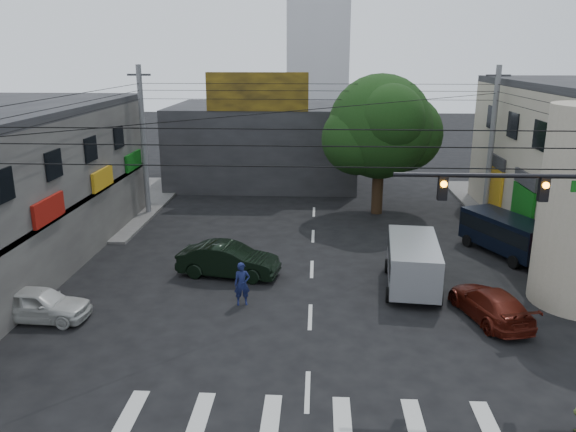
# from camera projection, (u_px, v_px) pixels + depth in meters

# --- Properties ---
(ground) EXTENTS (160.00, 160.00, 0.00)m
(ground) POSITION_uv_depth(u_px,v_px,m) (309.00, 343.00, 19.81)
(ground) COLOR black
(ground) RESTS_ON ground
(sidewalk_far_left) EXTENTS (16.00, 16.00, 0.15)m
(sidewalk_far_left) POSITION_uv_depth(u_px,v_px,m) (48.00, 203.00, 37.98)
(sidewalk_far_left) COLOR #514F4C
(sidewalk_far_left) RESTS_ON ground
(building_far) EXTENTS (14.00, 10.00, 6.00)m
(building_far) POSITION_uv_depth(u_px,v_px,m) (265.00, 144.00, 44.11)
(building_far) COLOR #232326
(building_far) RESTS_ON ground
(billboard) EXTENTS (7.00, 0.30, 2.60)m
(billboard) POSITION_uv_depth(u_px,v_px,m) (257.00, 92.00, 38.21)
(billboard) COLOR olive
(billboard) RESTS_ON building_far
(street_tree) EXTENTS (6.40, 6.40, 8.70)m
(street_tree) POSITION_uv_depth(u_px,v_px,m) (380.00, 127.00, 34.38)
(street_tree) COLOR black
(street_tree) RESTS_ON ground
(traffic_gantry) EXTENTS (7.10, 0.35, 7.20)m
(traffic_gantry) POSITION_uv_depth(u_px,v_px,m) (567.00, 224.00, 17.09)
(traffic_gantry) COLOR black
(traffic_gantry) RESTS_ON ground
(utility_pole_far_left) EXTENTS (0.32, 0.32, 9.20)m
(utility_pole_far_left) POSITION_uv_depth(u_px,v_px,m) (144.00, 142.00, 34.41)
(utility_pole_far_left) COLOR #59595B
(utility_pole_far_left) RESTS_ON ground
(utility_pole_far_right) EXTENTS (0.32, 0.32, 9.20)m
(utility_pole_far_right) POSITION_uv_depth(u_px,v_px,m) (491.00, 145.00, 33.32)
(utility_pole_far_right) COLOR #59595B
(utility_pole_far_right) RESTS_ON ground
(dark_sedan) EXTENTS (3.11, 5.13, 1.52)m
(dark_sedan) POSITION_uv_depth(u_px,v_px,m) (229.00, 260.00, 25.57)
(dark_sedan) COLOR black
(dark_sedan) RESTS_ON ground
(white_compact) EXTENTS (1.91, 3.98, 1.31)m
(white_compact) POSITION_uv_depth(u_px,v_px,m) (39.00, 304.00, 21.33)
(white_compact) COLOR beige
(white_compact) RESTS_ON ground
(maroon_sedan) EXTENTS (3.78, 5.09, 1.23)m
(maroon_sedan) POSITION_uv_depth(u_px,v_px,m) (490.00, 304.00, 21.42)
(maroon_sedan) COLOR #451109
(maroon_sedan) RESTS_ON ground
(silver_minivan) EXTENTS (5.26, 2.99, 2.09)m
(silver_minivan) POSITION_uv_depth(u_px,v_px,m) (413.00, 265.00, 24.16)
(silver_minivan) COLOR gray
(silver_minivan) RESTS_ON ground
(navy_van) EXTENTS (6.37, 5.60, 1.98)m
(navy_van) POSITION_uv_depth(u_px,v_px,m) (506.00, 236.00, 28.19)
(navy_van) COLOR black
(navy_van) RESTS_ON ground
(traffic_officer) EXTENTS (0.84, 0.72, 1.79)m
(traffic_officer) POSITION_uv_depth(u_px,v_px,m) (242.00, 284.00, 22.58)
(traffic_officer) COLOR #131942
(traffic_officer) RESTS_ON ground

